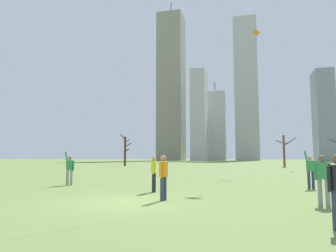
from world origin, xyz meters
TOP-DOWN VIEW (x-y plane):
  - ground_plane at (0.00, 0.00)m, footprint 400.00×400.00m
  - kite_flyer_midfield_right_red at (6.04, 6.21)m, footprint 7.48×2.76m
  - kite_flyer_midfield_left_blue at (-8.37, 4.27)m, footprint 11.52×3.90m
  - bystander_far_off_by_trees at (6.53, 0.93)m, footprint 0.49×0.30m
  - bystander_watching_nearby at (1.20, 0.73)m, footprint 0.25×0.50m
  - bystander_strolling_midfield at (0.07, 3.22)m, footprint 0.24×0.51m
  - distant_kite_drifting_right_orange at (5.72, 23.37)m, footprint 3.61×1.06m
  - bare_tree_right_of_center at (9.52, 40.16)m, footprint 3.05×0.98m
  - bare_tree_far_right_edge at (-17.03, 40.99)m, footprint 1.63×1.87m
  - skyline_slender_spire at (3.88, 133.15)m, footprint 10.50×6.38m
  - skyline_short_annex at (-29.85, 126.25)m, footprint 11.43×11.45m
  - skyline_wide_slab at (-14.75, 112.82)m, footprint 5.83×10.80m
  - skyline_mid_tower_right at (-10.28, 131.35)m, footprint 9.60×6.67m
  - skyline_squat_block at (32.09, 116.23)m, footprint 6.45×11.14m

SIDE VIEW (x-z plane):
  - ground_plane at x=0.00m, z-range 0.00..0.00m
  - bystander_far_off_by_trees at x=6.53m, z-range 0.09..1.71m
  - bystander_watching_nearby at x=1.20m, z-range 0.09..1.71m
  - bystander_strolling_midfield at x=0.07m, z-range 0.09..1.71m
  - bare_tree_right_of_center at x=9.52m, z-range 0.17..5.09m
  - bare_tree_far_right_edge at x=-17.03m, z-range 0.01..5.59m
  - kite_flyer_midfield_right_red at x=6.04m, z-range -4.04..10.27m
  - kite_flyer_midfield_left_blue at x=-8.37m, z-range -4.20..16.71m
  - distant_kite_drifting_right_orange at x=5.72m, z-range 5.47..20.85m
  - skyline_mid_tower_right at x=-10.28m, z-range -2.31..33.94m
  - skyline_squat_block at x=32.09m, z-range 0.00..34.26m
  - skyline_wide_slab at x=-14.75m, z-range 0.00..36.66m
  - skyline_slender_spire at x=3.88m, z-range 0.00..66.56m
  - skyline_short_annex at x=-29.85m, z-range -3.29..71.91m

